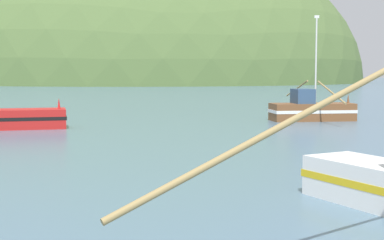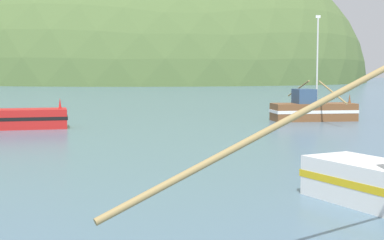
{
  "view_description": "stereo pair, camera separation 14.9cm",
  "coord_description": "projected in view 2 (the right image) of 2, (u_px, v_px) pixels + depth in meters",
  "views": [
    {
      "loc": [
        2.72,
        0.65,
        3.73
      ],
      "look_at": [
        0.79,
        27.64,
        1.4
      ],
      "focal_mm": 54.18,
      "sensor_mm": 36.0,
      "label": 1
    },
    {
      "loc": [
        2.87,
        0.67,
        3.73
      ],
      "look_at": [
        0.79,
        27.64,
        1.4
      ],
      "focal_mm": 54.18,
      "sensor_mm": 36.0,
      "label": 2
    }
  ],
  "objects": [
    {
      "name": "hill_mid_left",
      "position": [
        135.0,
        82.0,
        190.03
      ],
      "size": [
        147.03,
        117.62,
        95.94
      ],
      "primitive_type": "ellipsoid",
      "color": "#516B38",
      "rests_on": "ground"
    },
    {
      "name": "fishing_boat_brown",
      "position": [
        312.0,
        110.0,
        42.89
      ],
      "size": [
        6.5,
        11.73,
        7.75
      ],
      "rotation": [
        0.0,
        0.0,
        0.22
      ],
      "color": "brown",
      "rests_on": "ground"
    }
  ]
}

